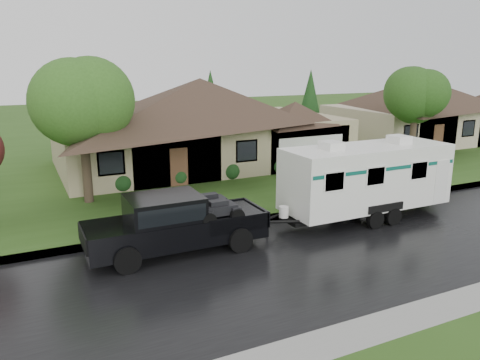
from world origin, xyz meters
The scene contains 11 objects.
ground centered at (0.00, 0.00, 0.00)m, with size 140.00×140.00×0.00m, color #2D5019.
road centered at (0.00, -2.00, 0.01)m, with size 140.00×8.00×0.01m, color black.
curb centered at (0.00, 2.25, 0.07)m, with size 140.00×0.50×0.15m, color gray.
lawn centered at (0.00, 15.00, 0.07)m, with size 140.00×26.00×0.15m, color #2D5019.
house_main centered at (2.29, 13.84, 3.59)m, with size 19.44×10.80×6.90m.
house_neighbor centered at (22.27, 14.34, 3.32)m, with size 15.12×9.72×6.45m.
tree_left_green centered at (-6.20, 7.98, 4.84)m, with size 4.09×4.09×6.76m.
tree_right_green centered at (15.04, 8.23, 4.52)m, with size 3.81×3.81×6.30m.
shrub_row centered at (2.00, 9.30, 0.65)m, with size 13.60×1.00×1.00m.
pickup_truck centered at (-4.28, 0.59, 1.16)m, with size 6.49×2.47×2.16m.
travel_trailer centered at (4.54, 0.59, 1.90)m, with size 8.00×2.81×3.59m.
Camera 1 is at (-9.06, -14.87, 6.75)m, focal length 35.00 mm.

